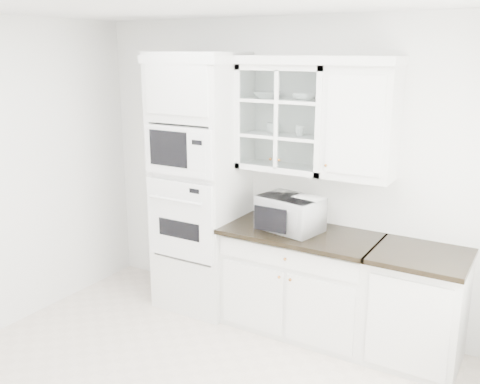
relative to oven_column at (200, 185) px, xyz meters
The scene contains 12 objects.
room_shell 1.37m from the oven_column, 52.79° to the right, with size 4.00×3.50×2.70m.
oven_column is the anchor object (origin of this frame).
base_cabinet_run 1.27m from the oven_column, ahead, with size 1.32×0.67×0.92m.
extra_base_cabinet 2.16m from the oven_column, ahead, with size 0.72×0.67×0.92m.
upper_cabinet_glass 1.03m from the oven_column, 12.10° to the left, with size 0.80×0.33×0.90m.
upper_cabinet_solid 1.60m from the oven_column, ahead, with size 0.55×0.33×0.90m, color white.
crown_molding 1.33m from the oven_column, 11.90° to the left, with size 2.14×0.38×0.07m, color white.
countertop_microwave 0.94m from the oven_column, ahead, with size 0.51×0.42×0.29m, color white.
bowl_a 1.05m from the oven_column, 16.41° to the left, with size 0.23×0.23×0.06m, color white.
bowl_b 1.28m from the oven_column, 10.14° to the left, with size 0.19×0.19×0.06m, color white.
cup_a 0.88m from the oven_column, 14.51° to the left, with size 0.12×0.12×0.09m, color white.
cup_b 1.09m from the oven_column, ahead, with size 0.09×0.09×0.08m, color white.
Camera 1 is at (2.04, -2.54, 2.40)m, focal length 40.00 mm.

